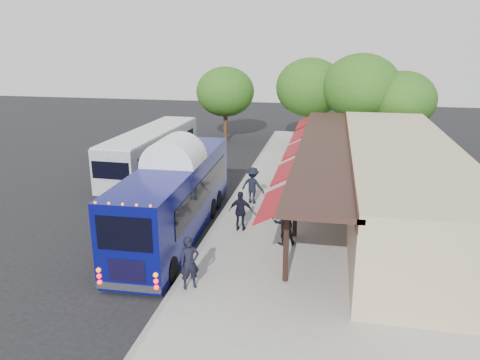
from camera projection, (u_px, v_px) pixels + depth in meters
The scene contains 15 objects.
ground at pixel (210, 233), 21.04m from camera, with size 90.00×90.00×0.00m, color black.
sidewalk at pixel (325, 209), 23.85m from camera, with size 10.00×40.00×0.15m, color #9E9B93.
curb at pixel (230, 203), 24.77m from camera, with size 0.20×40.00×0.16m, color gray.
station_shelter at pixel (397, 179), 22.70m from camera, with size 8.15×20.00×3.60m.
coach_bus at pixel (176, 194), 20.46m from camera, with size 2.60×11.15×3.54m.
city_bus at pixel (152, 151), 29.54m from camera, with size 2.68×10.96×2.93m.
ped_a at pixel (190, 263), 15.93m from camera, with size 0.68×0.45×1.87m, color black.
ped_b at pixel (284, 223), 19.36m from camera, with size 0.92×0.72×1.90m, color black.
ped_c at pixel (241, 211), 20.78m from camera, with size 1.06×0.44×1.82m, color black.
ped_d at pixel (253, 185), 24.24m from camera, with size 1.24×0.71×1.92m, color black.
sign_board at pixel (273, 205), 22.06m from camera, with size 0.06×0.48×1.05m.
tree_left at pixel (310, 88), 37.14m from camera, with size 5.46×5.46×6.99m.
tree_mid at pixel (361, 87), 34.81m from camera, with size 5.79×5.79×7.41m.
tree_right at pixel (402, 100), 34.05m from camera, with size 4.85×4.85×6.21m.
tree_far at pixel (225, 92), 39.03m from camera, with size 4.85×4.85×6.20m.
Camera 1 is at (5.09, -18.81, 8.42)m, focal length 35.00 mm.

